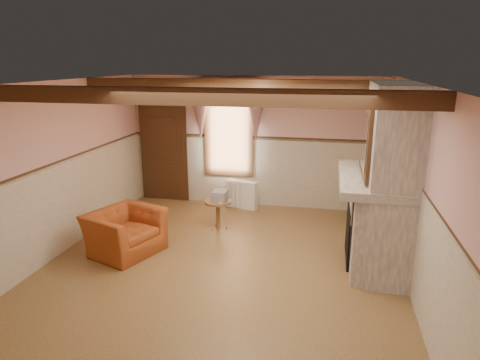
% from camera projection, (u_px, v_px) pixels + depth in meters
% --- Properties ---
extents(floor, '(5.50, 6.00, 0.01)m').
position_uv_depth(floor, '(223.00, 264.00, 6.75)').
color(floor, brown).
rests_on(floor, ground).
extents(ceiling, '(5.50, 6.00, 0.01)m').
position_uv_depth(ceiling, '(221.00, 82.00, 5.99)').
color(ceiling, silver).
rests_on(ceiling, wall_back).
extents(wall_back, '(5.50, 0.02, 2.80)m').
position_uv_depth(wall_back, '(256.00, 142.00, 9.19)').
color(wall_back, '#CE978E').
rests_on(wall_back, floor).
extents(wall_front, '(5.50, 0.02, 2.80)m').
position_uv_depth(wall_front, '(132.00, 273.00, 3.54)').
color(wall_front, '#CE978E').
rests_on(wall_front, floor).
extents(wall_left, '(0.02, 6.00, 2.80)m').
position_uv_depth(wall_left, '(57.00, 169.00, 6.92)').
color(wall_left, '#CE978E').
rests_on(wall_left, floor).
extents(wall_right, '(0.02, 6.00, 2.80)m').
position_uv_depth(wall_right, '(417.00, 190.00, 5.82)').
color(wall_right, '#CE978E').
rests_on(wall_right, floor).
extents(wainscot, '(5.50, 6.00, 1.50)m').
position_uv_depth(wainscot, '(222.00, 219.00, 6.54)').
color(wainscot, beige).
rests_on(wainscot, floor).
extents(chair_rail, '(5.50, 6.00, 0.08)m').
position_uv_depth(chair_rail, '(222.00, 172.00, 6.34)').
color(chair_rail, black).
rests_on(chair_rail, wainscot).
extents(firebox, '(0.20, 0.95, 0.90)m').
position_uv_depth(firebox, '(354.00, 233.00, 6.79)').
color(firebox, black).
rests_on(firebox, floor).
extents(armchair, '(1.30, 1.38, 0.72)m').
position_uv_depth(armchair, '(125.00, 232.00, 7.07)').
color(armchair, '#994219').
rests_on(armchair, floor).
extents(side_table, '(0.56, 0.56, 0.55)m').
position_uv_depth(side_table, '(218.00, 215.00, 8.11)').
color(side_table, brown).
rests_on(side_table, floor).
extents(book_stack, '(0.26, 0.32, 0.20)m').
position_uv_depth(book_stack, '(220.00, 196.00, 8.01)').
color(book_stack, '#B7AD8C').
rests_on(book_stack, side_table).
extents(radiator, '(0.72, 0.36, 0.60)m').
position_uv_depth(radiator, '(242.00, 194.00, 9.26)').
color(radiator, white).
rests_on(radiator, floor).
extents(bowl, '(0.39, 0.39, 0.09)m').
position_uv_depth(bowl, '(374.00, 169.00, 6.65)').
color(bowl, brown).
rests_on(bowl, mantel).
extents(mantel_clock, '(0.14, 0.24, 0.20)m').
position_uv_depth(mantel_clock, '(372.00, 159.00, 7.07)').
color(mantel_clock, black).
rests_on(mantel_clock, mantel).
extents(oil_lamp, '(0.11, 0.11, 0.28)m').
position_uv_depth(oil_lamp, '(372.00, 157.00, 7.09)').
color(oil_lamp, '#B77733').
rests_on(oil_lamp, mantel).
extents(candle_red, '(0.06, 0.06, 0.16)m').
position_uv_depth(candle_red, '(380.00, 182.00, 5.83)').
color(candle_red, '#A22A13').
rests_on(candle_red, mantel).
extents(jar_yellow, '(0.06, 0.06, 0.12)m').
position_uv_depth(jar_yellow, '(379.00, 182.00, 5.92)').
color(jar_yellow, yellow).
rests_on(jar_yellow, mantel).
extents(fireplace, '(0.85, 2.00, 2.80)m').
position_uv_depth(fireplace, '(387.00, 177.00, 6.45)').
color(fireplace, gray).
rests_on(fireplace, floor).
extents(mantel, '(1.05, 2.05, 0.12)m').
position_uv_depth(mantel, '(375.00, 179.00, 6.50)').
color(mantel, gray).
rests_on(mantel, fireplace).
extents(overmantel_mirror, '(0.06, 1.44, 1.04)m').
position_uv_depth(overmantel_mirror, '(365.00, 139.00, 6.37)').
color(overmantel_mirror, silver).
rests_on(overmantel_mirror, fireplace).
extents(door, '(1.10, 0.10, 2.10)m').
position_uv_depth(door, '(164.00, 154.00, 9.65)').
color(door, black).
rests_on(door, floor).
extents(window, '(1.06, 0.08, 2.02)m').
position_uv_depth(window, '(229.00, 130.00, 9.22)').
color(window, white).
rests_on(window, wall_back).
extents(window_drapes, '(1.30, 0.14, 1.40)m').
position_uv_depth(window_drapes, '(228.00, 102.00, 8.97)').
color(window_drapes, gray).
rests_on(window_drapes, wall_back).
extents(ceiling_beam_front, '(5.50, 0.18, 0.20)m').
position_uv_depth(ceiling_beam_front, '(195.00, 96.00, 4.89)').
color(ceiling_beam_front, black).
rests_on(ceiling_beam_front, ceiling).
extents(ceiling_beam_back, '(5.50, 0.18, 0.20)m').
position_uv_depth(ceiling_beam_back, '(239.00, 85.00, 7.15)').
color(ceiling_beam_back, black).
rests_on(ceiling_beam_back, ceiling).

